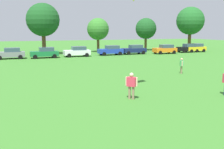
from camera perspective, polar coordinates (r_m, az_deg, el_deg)
The scene contains 15 objects.
ground_plane at distance 30.51m, azimuth -13.10°, elevation 1.08°, with size 160.00×160.00×0.00m, color #387528.
adult_bystander at distance 16.88m, azimuth 4.21°, elevation -1.96°, with size 0.62×0.62×1.72m.
bystander_near_trees at distance 27.74m, azimuth 14.76°, elevation 2.13°, with size 0.48×0.69×1.58m.
parked_car_gray_0 at distance 43.28m, azimuth -21.03°, elevation 4.29°, with size 4.30×2.02×1.68m.
parked_car_green_1 at distance 43.01m, azimuth -14.28°, elevation 4.60°, with size 4.30×2.02×1.68m.
parked_car_white_2 at distance 44.20m, azimuth -7.49°, elevation 4.94°, with size 4.30×2.02×1.68m.
parked_car_blue_3 at distance 46.56m, azimuth -0.25°, elevation 5.26°, with size 4.30×2.02×1.68m.
parked_car_navy_4 at distance 48.54m, azimuth 4.85°, elevation 5.40°, with size 4.30×2.02×1.68m.
parked_car_orange_5 at distance 50.14m, azimuth 11.38°, elevation 5.38°, with size 4.30×2.02×1.68m.
parked_car_black_6 at distance 54.54m, azimuth 16.14°, elevation 5.52°, with size 4.30×2.02×1.68m.
parked_car_yellow_7 at distance 55.48m, azimuth 17.50°, elevation 5.52°, with size 4.30×2.02×1.68m.
tree_center_left at distance 48.70m, azimuth -14.66°, elevation 11.31°, with size 5.79×5.79×9.02m.
tree_center_right at distance 52.59m, azimuth -3.03°, elevation 9.73°, with size 4.28×4.28×6.68m.
tree_right at distance 57.25m, azimuth 7.32°, elevation 9.78°, with size 4.40×4.40×6.85m.
tree_far_right at distance 60.40m, azimuth 16.52°, elevation 11.00°, with size 5.95×5.95×9.27m.
Camera 1 is at (-3.87, 0.06, 4.41)m, focal length 42.43 mm.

